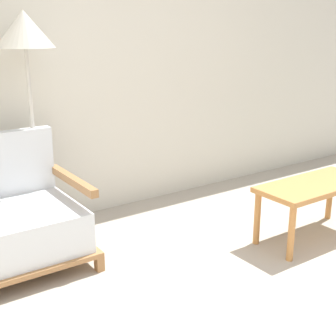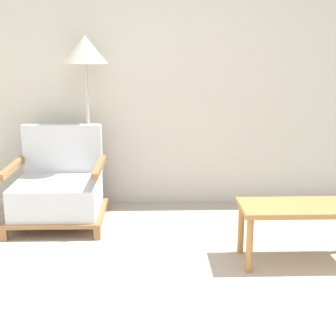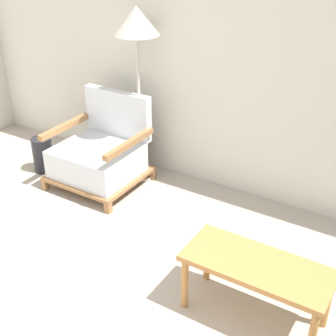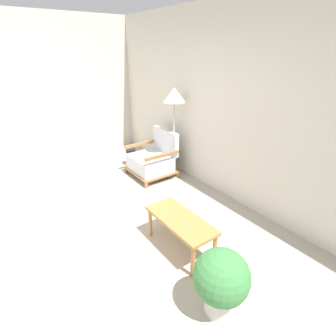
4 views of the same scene
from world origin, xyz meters
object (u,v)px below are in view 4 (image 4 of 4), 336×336
at_px(coffee_table, 180,223).
at_px(potted_plant, 221,279).
at_px(armchair, 153,160).
at_px(floor_lamp, 174,100).
at_px(vase, 131,157).

distance_m(coffee_table, potted_plant, 0.85).
bearing_deg(armchair, floor_lamp, 51.73).
distance_m(floor_lamp, coffee_table, 2.15).
xyz_separation_m(armchair, coffee_table, (1.80, -0.79, 0.06)).
height_order(armchair, floor_lamp, floor_lamp).
height_order(vase, potted_plant, potted_plant).
bearing_deg(armchair, vase, -169.98).
distance_m(armchair, vase, 0.64).
bearing_deg(coffee_table, armchair, 156.32).
distance_m(armchair, floor_lamp, 1.11).
height_order(floor_lamp, coffee_table, floor_lamp).
relative_size(armchair, potted_plant, 1.25).
relative_size(vase, potted_plant, 0.52).
bearing_deg(floor_lamp, coffee_table, -34.52).
distance_m(coffee_table, vase, 2.53).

